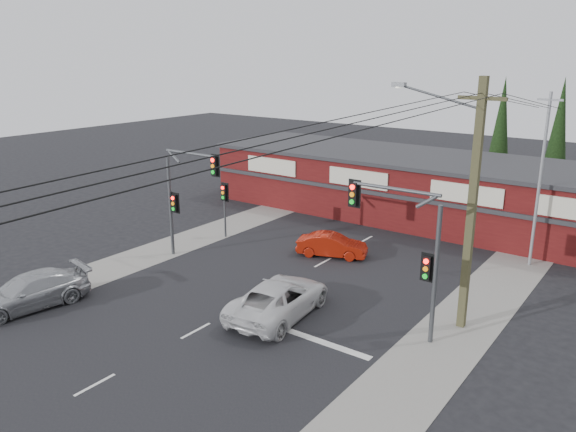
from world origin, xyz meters
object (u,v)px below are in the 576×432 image
Objects in this scene: red_sedan at (332,245)px; utility_pole at (469,199)px; silver_suv at (29,292)px; shop_building at (399,184)px; white_suv at (279,298)px.

utility_pole is (8.54, -3.97, 4.77)m from red_sedan.
silver_suv is 0.51× the size of utility_pole.
shop_building is at bearing 85.09° from silver_suv.
white_suv is 10.98m from silver_suv.
red_sedan is 10.55m from utility_pole.
white_suv is 17.85m from shop_building.
utility_pole is at bearing -135.22° from red_sedan.
shop_building is (-0.82, 10.03, 1.50)m from red_sedan.
utility_pole is (15.82, 9.41, 4.65)m from silver_suv.
shop_building is (-2.84, 17.57, 1.36)m from white_suv.
silver_suv is at bearing -149.25° from utility_pole.
red_sedan is 10.18m from shop_building.
shop_building reaches higher than silver_suv.
silver_suv is 1.34× the size of red_sedan.
white_suv is 1.09× the size of silver_suv.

